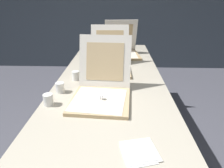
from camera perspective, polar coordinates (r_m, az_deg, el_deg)
The scene contains 9 objects.
table at distance 1.55m, azimuth -0.51°, elevation -0.63°, with size 0.84×2.49×0.73m.
pizza_box_front at distance 1.26m, azimuth -3.13°, elevation -2.01°, with size 0.39×0.50×0.37m.
pizza_box_middle at distance 1.76m, azimuth -0.70°, elevation 5.90°, with size 0.38×0.50×0.36m.
pizza_box_back at distance 2.20m, azimuth 2.95°, elevation 9.74°, with size 0.41×0.41×0.38m.
cup_white_far at distance 1.94m, azimuth -7.09°, elevation 7.01°, with size 0.06×0.06×0.07m, color white.
cup_white_mid at distance 1.57m, azimuth -10.59°, elevation 2.42°, with size 0.06×0.06×0.07m, color white.
cup_white_near_left at distance 1.25m, azimuth -18.19°, elevation -4.38°, with size 0.06×0.06×0.07m, color white.
cup_white_near_center at distance 1.39m, azimuth -14.97°, elevation -0.99°, with size 0.06×0.06×0.07m, color white.
napkin_pile at distance 0.89m, azimuth 8.11°, elevation -19.18°, with size 0.18×0.19×0.01m.
Camera 1 is at (0.06, -0.72, 1.35)m, focal length 31.16 mm.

